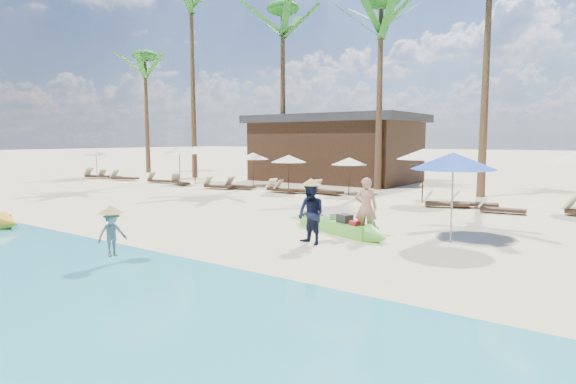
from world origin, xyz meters
The scene contains 32 objects.
ground centered at (0.00, 0.00, 0.00)m, with size 240.00×240.00×0.00m, color beige.
wet_sand_strip centered at (0.00, -5.00, 0.00)m, with size 240.00×4.50×0.01m, color tan.
green_canoe centered at (1.01, 2.27, 0.20)m, with size 4.46×1.94×0.59m.
tourist centered at (2.04, 2.10, 0.85)m, with size 0.62×0.41×1.70m, color tan.
vendor_green centered at (1.28, 0.46, 0.81)m, with size 0.79×0.62×1.63m, color #121733.
vendor_yellow centered at (-1.18, -3.80, 0.69)m, with size 0.66×0.38×1.02m, color gray.
blue_umbrella centered at (4.16, 2.96, 2.18)m, with size 2.24×2.24×2.41m.
resort_parasol_0 centered at (-23.98, 10.37, 1.72)m, with size 1.85×1.85×1.91m.
lounger_0_left centered at (-21.58, 9.75, 0.20)m, with size 1.79×0.84×0.58m.
lounger_0_right centered at (-22.42, 9.35, 0.22)m, with size 2.07×1.16×0.67m.
resort_parasol_1 centered at (-16.95, 12.10, 2.03)m, with size 2.18×2.18×2.25m.
lounger_1_left centered at (-19.57, 9.49, 0.22)m, with size 2.03×1.15×0.66m.
lounger_1_right centered at (-16.10, 9.64, 0.20)m, with size 1.81×1.00×0.59m.
resort_parasol_2 centered at (-14.14, 10.85, 2.08)m, with size 2.23×2.23×2.30m.
lounger_2_left centered at (-14.02, 9.48, 0.20)m, with size 1.83×1.08×0.60m.
resort_parasol_3 centered at (-10.01, 11.55, 1.77)m, with size 1.90×1.90×1.96m.
lounger_3_left centered at (-9.58, 9.80, 0.20)m, with size 1.82×0.72×0.60m.
lounger_3_right centered at (-10.61, 9.19, 0.21)m, with size 1.89×0.89×0.62m.
resort_parasol_4 centered at (-6.44, 10.15, 1.75)m, with size 1.88×1.88×1.94m.
lounger_4_left centered at (-6.68, 9.80, 0.21)m, with size 1.85×0.62×0.62m.
lounger_4_right centered at (-6.25, 9.97, 0.20)m, with size 1.82×0.97×0.59m.
resort_parasol_5 centered at (-3.36, 11.00, 1.67)m, with size 1.79×1.79×1.85m.
lounger_5_left centered at (-4.40, 10.44, 0.21)m, with size 1.92×0.89×0.63m.
resort_parasol_6 centered at (0.71, 10.12, 2.12)m, with size 2.28×2.28×2.35m.
lounger_6_left centered at (1.89, 9.33, 0.20)m, with size 1.86×1.12×0.61m.
lounger_6_right centered at (2.83, 9.91, 0.21)m, with size 1.93×1.01×0.63m.
lounger_7_left centered at (4.08, 9.05, 0.19)m, with size 1.70×0.72×0.56m.
palm_0 centered at (-24.62, 15.48, 8.11)m, with size 2.08×2.08×9.90m.
palm_1 centered at (-17.59, 14.06, 10.82)m, with size 2.08×2.08×13.60m.
palm_2 centered at (-10.45, 15.08, 9.18)m, with size 2.08×2.08×11.33m.
palm_3 centered at (-3.36, 14.27, 8.58)m, with size 2.08×2.08×10.52m.
pavilion_west centered at (-8.00, 17.50, 2.19)m, with size 10.80×6.60×4.30m.
Camera 1 is at (8.08, -9.97, 2.77)m, focal length 30.00 mm.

